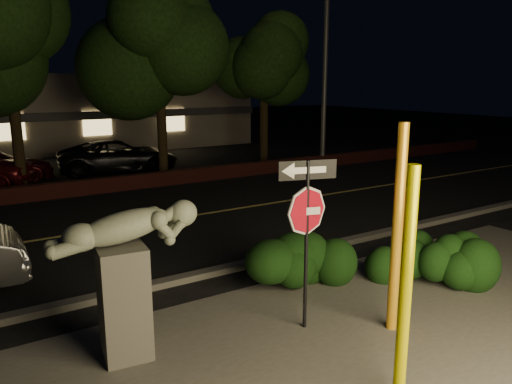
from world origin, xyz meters
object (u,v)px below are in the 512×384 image
at_px(sculpture, 125,266).
at_px(parked_car_dark, 119,156).
at_px(yellow_pole_left, 405,290).
at_px(streetlight, 322,14).
at_px(yellow_pole_right, 397,230).
at_px(signpost, 307,211).

height_order(sculpture, parked_car_dark, sculpture).
bearing_deg(yellow_pole_left, streetlight, 53.66).
xyz_separation_m(yellow_pole_left, parked_car_dark, (1.97, 16.53, -0.76)).
distance_m(sculpture, streetlight, 16.48).
height_order(yellow_pole_right, parked_car_dark, yellow_pole_right).
relative_size(yellow_pole_left, parked_car_dark, 0.60).
bearing_deg(parked_car_dark, sculpture, 172.61).
bearing_deg(parked_car_dark, streetlight, -105.28).
height_order(signpost, streetlight, streetlight).
height_order(signpost, sculpture, signpost).
bearing_deg(yellow_pole_right, sculpture, 158.71).
bearing_deg(signpost, yellow_pole_right, -17.62).
xyz_separation_m(sculpture, parked_car_dark, (4.26, 13.85, -0.64)).
height_order(yellow_pole_left, sculpture, yellow_pole_left).
distance_m(yellow_pole_left, streetlight, 16.85).
relative_size(streetlight, parked_car_dark, 2.24).
xyz_separation_m(yellow_pole_left, streetlight, (9.56, 12.99, 4.87)).
relative_size(yellow_pole_right, signpost, 1.21).
height_order(sculpture, streetlight, streetlight).
distance_m(yellow_pole_left, yellow_pole_right, 1.83).
relative_size(yellow_pole_left, sculpture, 1.34).
distance_m(yellow_pole_right, sculpture, 3.85).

